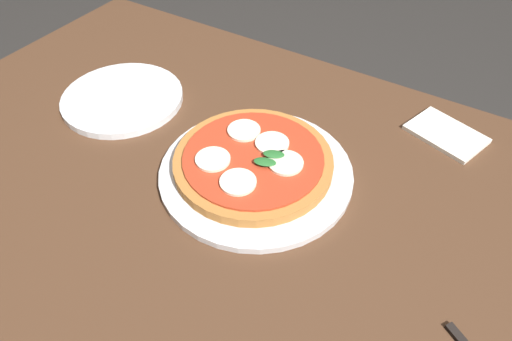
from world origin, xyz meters
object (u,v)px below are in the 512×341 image
(dining_table, at_px, (208,217))
(napkin, at_px, (446,134))
(pizza, at_px, (253,161))
(plate_white, at_px, (123,98))
(serving_tray, at_px, (256,172))

(dining_table, xyz_separation_m, napkin, (0.32, 0.31, 0.12))
(pizza, bearing_deg, plate_white, 174.52)
(serving_tray, distance_m, pizza, 0.02)
(dining_table, bearing_deg, pizza, 34.98)
(pizza, distance_m, napkin, 0.37)
(napkin, bearing_deg, pizza, -133.79)
(napkin, bearing_deg, plate_white, -158.13)
(pizza, relative_size, plate_white, 1.12)
(dining_table, height_order, plate_white, plate_white)
(serving_tray, relative_size, plate_white, 1.35)
(serving_tray, bearing_deg, plate_white, 173.72)
(serving_tray, relative_size, pizza, 1.21)
(serving_tray, bearing_deg, dining_table, -151.24)
(pizza, bearing_deg, napkin, 46.21)
(dining_table, distance_m, napkin, 0.47)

